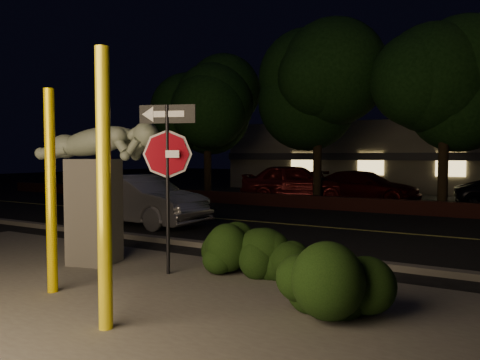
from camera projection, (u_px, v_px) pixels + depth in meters
The scene contains 21 objects.
ground at pixel (352, 216), 15.96m from camera, with size 90.00×90.00×0.00m, color black.
patio at pixel (117, 303), 6.47m from camera, with size 14.00×6.00×0.02m, color #4C4944.
road at pixel (321, 227), 13.37m from camera, with size 80.00×8.00×0.01m, color black.
lane_marking at pixel (321, 227), 13.37m from camera, with size 80.00×0.12×0.01m, color #C3C24E.
curb at pixel (253, 250), 9.83m from camera, with size 80.00×0.25×0.12m, color #4C4944.
brick_wall at pixel (363, 205), 17.07m from camera, with size 40.00×0.35×0.50m, color #481D17.
parking_lot at pixel (396, 199), 22.00m from camera, with size 40.00×12.00×0.01m, color black.
building at pixel (425, 156), 28.78m from camera, with size 22.00×10.20×4.00m.
tree_far_a at pixel (207, 87), 22.29m from camera, with size 4.60×4.60×7.43m.
tree_far_b at pixel (318, 60), 19.66m from camera, with size 5.20×5.20×8.41m.
tree_far_c at pixel (446, 55), 16.82m from camera, with size 4.80×4.80×7.84m.
yellow_pole_left at pixel (51, 192), 6.90m from camera, with size 0.15×0.15×3.03m, color #F0CA00.
yellow_pole_right at pixel (104, 190), 5.41m from camera, with size 0.16×0.16×3.30m, color yellow.
signpost at pixel (167, 155), 7.93m from camera, with size 0.94×0.35×2.91m.
sculpture at pixel (96, 178), 8.74m from camera, with size 2.48×1.23×2.66m.
hedge_center at pixel (239, 247), 8.04m from camera, with size 1.80×0.85×0.94m, color black.
hedge_right at pixel (266, 250), 7.71m from camera, with size 1.49×0.80×0.97m, color black.
hedge_far_right at pixel (324, 276), 5.88m from camera, with size 1.54×0.96×1.07m, color black.
silver_sedan at pixel (139, 200), 13.86m from camera, with size 1.56×4.48×1.48m, color silver.
parked_car_red at pixel (296, 182), 21.30m from camera, with size 1.98×4.93×1.68m, color maroon.
parked_car_darkred at pixel (364, 187), 20.25m from camera, with size 1.93×4.75×1.38m, color #3D0505.
Camera 1 is at (4.68, -5.65, 2.05)m, focal length 35.00 mm.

